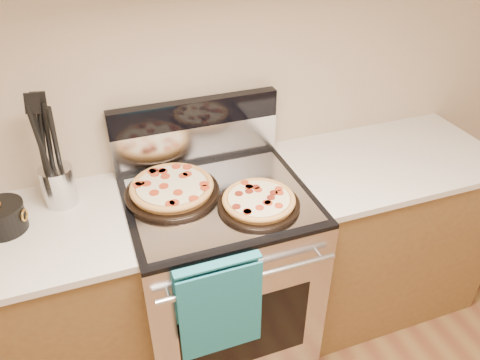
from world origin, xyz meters
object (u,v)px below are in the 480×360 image
object	(u,v)px
range_body	(220,277)
pepperoni_pizza_front	(259,201)
utensil_crock	(59,186)
saucepan	(3,219)
pepperoni_pizza_back	(172,189)

from	to	relation	value
range_body	pepperoni_pizza_front	distance (m)	0.53
range_body	utensil_crock	size ratio (longest dim) A/B	5.51
range_body	saucepan	bearing A→B (deg)	174.20
range_body	saucepan	xyz separation A→B (m)	(-0.82, 0.08, 0.51)
range_body	pepperoni_pizza_back	size ratio (longest dim) A/B	2.34
pepperoni_pizza_back	saucepan	xyz separation A→B (m)	(-0.64, 0.01, 0.01)
pepperoni_pizza_back	utensil_crock	bearing A→B (deg)	164.48
pepperoni_pizza_back	pepperoni_pizza_front	size ratio (longest dim) A/B	1.18
range_body	saucepan	size ratio (longest dim) A/B	5.45
pepperoni_pizza_back	pepperoni_pizza_front	xyz separation A→B (m)	(0.31, -0.20, -0.00)
range_body	utensil_crock	distance (m)	0.84
range_body	utensil_crock	bearing A→B (deg)	162.62
range_body	pepperoni_pizza_front	bearing A→B (deg)	-44.75
pepperoni_pizza_front	saucepan	size ratio (longest dim) A/B	1.98
pepperoni_pizza_front	utensil_crock	distance (m)	0.81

